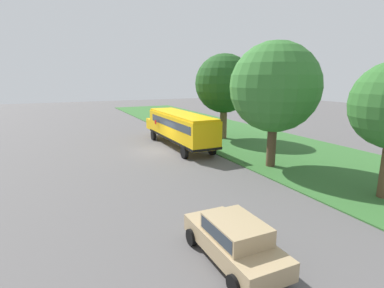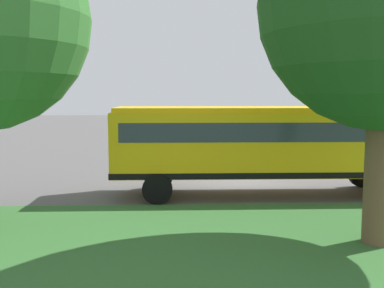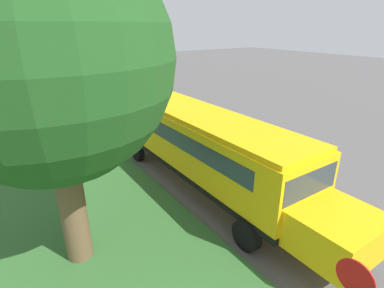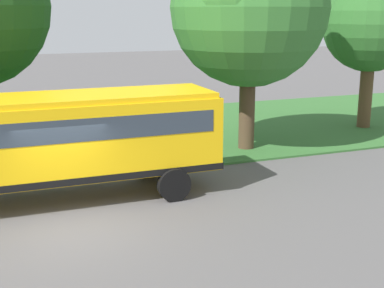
{
  "view_description": "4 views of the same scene",
  "coord_description": "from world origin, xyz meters",
  "views": [
    {
      "loc": [
        8.1,
        24.26,
        6.29
      ],
      "look_at": [
        -1.82,
        3.11,
        1.08
      ],
      "focal_mm": 28.0,
      "sensor_mm": 36.0,
      "label": 1
    },
    {
      "loc": [
        -18.13,
        2.6,
        3.61
      ],
      "look_at": [
        -0.22,
        1.96,
        1.62
      ],
      "focal_mm": 42.0,
      "sensor_mm": 36.0,
      "label": 2
    },
    {
      "loc": [
        -9.08,
        -9.85,
        6.41
      ],
      "look_at": [
        -1.75,
        1.04,
        1.17
      ],
      "focal_mm": 28.0,
      "sensor_mm": 36.0,
      "label": 3
    },
    {
      "loc": [
        13.22,
        -1.64,
        5.52
      ],
      "look_at": [
        -2.33,
        4.26,
        1.37
      ],
      "focal_mm": 50.0,
      "sensor_mm": 36.0,
      "label": 4
    }
  ],
  "objects": [
    {
      "name": "ground_plane",
      "position": [
        0.0,
        0.0,
        0.0
      ],
      "size": [
        120.0,
        120.0,
        0.0
      ],
      "primitive_type": "plane",
      "color": "#565454"
    },
    {
      "name": "grass_verge",
      "position": [
        -10.0,
        0.0,
        0.04
      ],
      "size": [
        12.0,
        80.0,
        0.08
      ],
      "primitive_type": "cube",
      "color": "#33662D",
      "rests_on": "ground"
    },
    {
      "name": "school_bus",
      "position": [
        -2.35,
        -0.74,
        1.92
      ],
      "size": [
        2.85,
        12.42,
        3.16
      ],
      "color": "yellow",
      "rests_on": "ground"
    }
  ]
}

